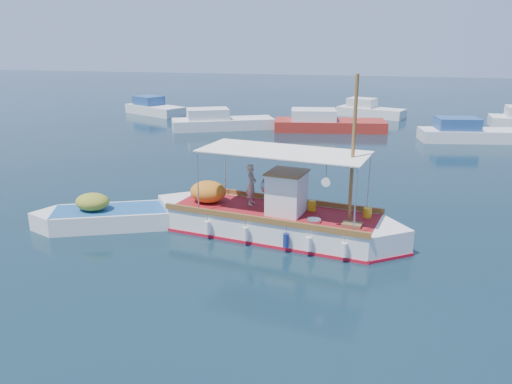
# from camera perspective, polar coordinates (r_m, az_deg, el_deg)

# --- Properties ---
(ground) EXTENTS (160.00, 160.00, 0.00)m
(ground) POSITION_cam_1_polar(r_m,az_deg,el_deg) (18.41, 2.67, -4.29)
(ground) COLOR black
(ground) RESTS_ON ground
(fishing_caique) EXTENTS (9.52, 3.78, 5.89)m
(fishing_caique) POSITION_cam_1_polar(r_m,az_deg,el_deg) (17.81, 1.82, -3.25)
(fishing_caique) COLOR white
(fishing_caique) RESTS_ON ground
(dinghy) EXTENTS (5.65, 3.28, 1.49)m
(dinghy) POSITION_cam_1_polar(r_m,az_deg,el_deg) (19.36, -15.95, -2.87)
(dinghy) COLOR white
(dinghy) RESTS_ON ground
(bg_boat_nw) EXTENTS (8.00, 5.47, 1.80)m
(bg_boat_nw) POSITION_cam_1_polar(r_m,az_deg,el_deg) (38.87, -4.15, 7.91)
(bg_boat_nw) COLOR silver
(bg_boat_nw) RESTS_ON ground
(bg_boat_n) EXTENTS (8.62, 4.06, 1.80)m
(bg_boat_n) POSITION_cam_1_polar(r_m,az_deg,el_deg) (38.51, 8.02, 7.70)
(bg_boat_n) COLOR #A0241A
(bg_boat_n) RESTS_ON ground
(bg_boat_ne) EXTENTS (7.08, 3.34, 1.80)m
(bg_boat_ne) POSITION_cam_1_polar(r_m,az_deg,el_deg) (37.03, 23.10, 6.12)
(bg_boat_ne) COLOR silver
(bg_boat_ne) RESTS_ON ground
(bg_boat_far_w) EXTENTS (6.44, 4.83, 1.80)m
(bg_boat_far_w) POSITION_cam_1_polar(r_m,az_deg,el_deg) (47.55, -11.59, 9.31)
(bg_boat_far_w) COLOR silver
(bg_boat_far_w) RESTS_ON ground
(bg_boat_far_n) EXTENTS (6.20, 3.90, 1.80)m
(bg_boat_far_n) POSITION_cam_1_polar(r_m,az_deg,el_deg) (46.11, 12.76, 9.00)
(bg_boat_far_n) COLOR silver
(bg_boat_far_n) RESTS_ON ground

